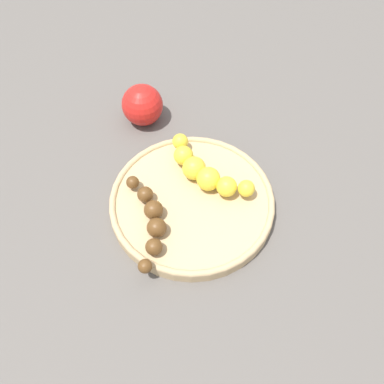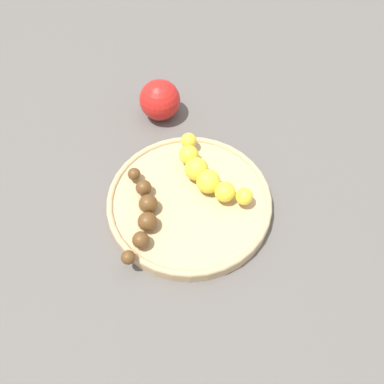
% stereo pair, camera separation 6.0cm
% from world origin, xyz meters
% --- Properties ---
extents(ground_plane, '(2.40, 2.40, 0.00)m').
position_xyz_m(ground_plane, '(0.00, 0.00, 0.00)').
color(ground_plane, '#56514C').
extents(fruit_bowl, '(0.25, 0.25, 0.02)m').
position_xyz_m(fruit_bowl, '(0.00, 0.00, 0.01)').
color(fruit_bowl, tan).
rests_on(fruit_bowl, ground_plane).
extents(banana_yellow, '(0.14, 0.11, 0.04)m').
position_xyz_m(banana_yellow, '(0.04, -0.03, 0.04)').
color(banana_yellow, yellow).
rests_on(banana_yellow, fruit_bowl).
extents(banana_overripe, '(0.16, 0.05, 0.03)m').
position_xyz_m(banana_overripe, '(-0.03, 0.07, 0.03)').
color(banana_overripe, '#593819').
rests_on(banana_overripe, fruit_bowl).
extents(apple_red, '(0.07, 0.07, 0.07)m').
position_xyz_m(apple_red, '(0.20, 0.05, 0.04)').
color(apple_red, red).
rests_on(apple_red, ground_plane).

